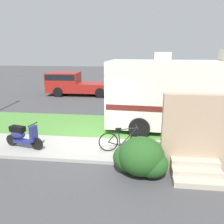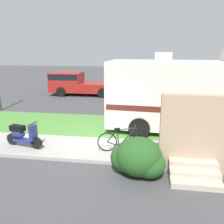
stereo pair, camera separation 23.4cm
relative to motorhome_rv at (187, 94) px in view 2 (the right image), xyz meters
name	(u,v)px [view 2 (the right image)]	position (x,y,z in m)	size (l,w,h in m)	color
ground_plane	(93,138)	(-3.93, -1.35, -1.75)	(80.00, 80.00, 0.00)	#424244
sidewalk	(86,149)	(-3.93, -2.55, -1.69)	(24.00, 2.00, 0.12)	#9E9B93
grass_strip	(100,126)	(-3.93, 0.15, -1.71)	(24.00, 3.40, 0.08)	#4C8438
motorhome_rv	(187,94)	(0.00, 0.00, 0.00)	(6.78, 2.91, 3.65)	silver
scooter	(22,135)	(-6.27, -2.81, -1.17)	(1.55, 0.61, 0.97)	black
bicycle	(123,141)	(-2.54, -2.67, -1.24)	(1.77, 0.54, 0.90)	black
pickup_truck_near	(190,93)	(0.98, 4.48, -0.76)	(5.51, 2.47, 1.85)	silver
pickup_truck_far	(77,83)	(-7.31, 7.82, -0.78)	(5.56, 2.19, 1.81)	maroon
porch_steps	(194,143)	(-0.33, -3.64, -0.78)	(2.00, 1.26, 2.40)	#B2A893
bush_by_porch	(138,158)	(-1.95, -4.04, -1.20)	(1.64, 1.23, 1.16)	#23511E
bottle_green	(163,149)	(-1.10, -2.51, -1.52)	(0.07, 0.07, 0.24)	navy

